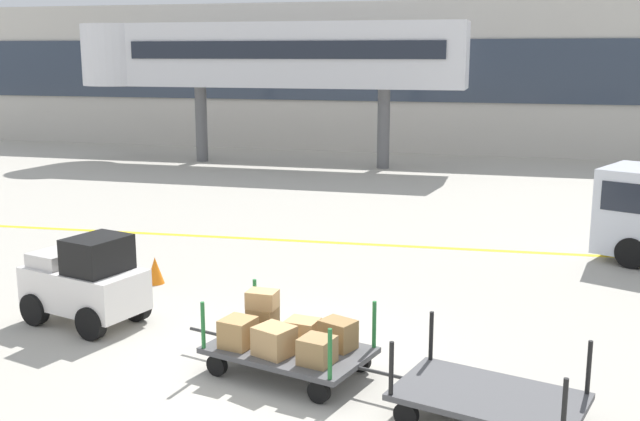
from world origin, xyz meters
TOP-DOWN VIEW (x-y plane):
  - ground_plane at (0.00, 0.00)m, footprint 120.00×120.00m
  - apron_lead_line at (-3.28, 7.28)m, footprint 18.23×1.20m
  - terminal_building at (0.00, 25.98)m, footprint 50.98×2.51m
  - jet_bridge at (-7.55, 19.99)m, footprint 16.50×3.00m
  - baggage_tug at (-3.71, 0.80)m, footprint 2.32×1.71m
  - baggage_cart_lead at (0.25, -0.34)m, footprint 3.08×1.98m
  - baggage_cart_middle at (3.17, -1.18)m, footprint 3.08×1.98m
  - safety_cone_near at (-3.63, 3.21)m, footprint 0.36×0.36m

SIDE VIEW (x-z plane):
  - ground_plane at x=0.00m, z-range 0.00..0.00m
  - apron_lead_line at x=-3.28m, z-range 0.00..0.01m
  - safety_cone_near at x=-3.63m, z-range 0.00..0.55m
  - baggage_cart_middle at x=3.17m, z-range -0.20..0.90m
  - baggage_cart_lead at x=0.25m, z-range -0.03..1.07m
  - baggage_tug at x=-3.71m, z-range -0.04..1.54m
  - terminal_building at x=0.00m, z-range 0.01..6.93m
  - jet_bridge at x=-7.55m, z-range 1.57..7.38m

